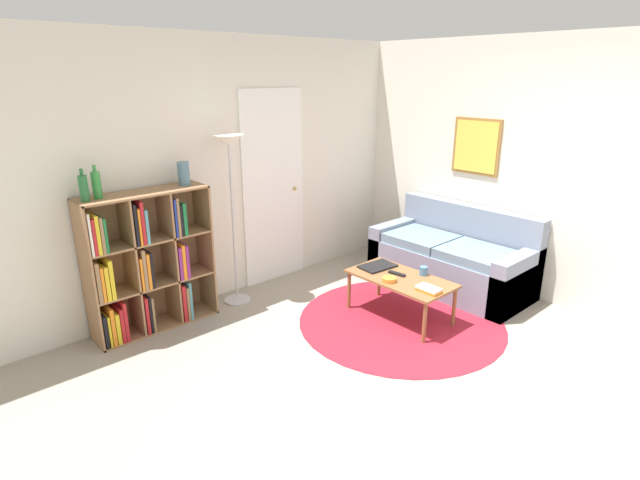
{
  "coord_description": "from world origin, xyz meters",
  "views": [
    {
      "loc": [
        -2.84,
        -1.55,
        2.23
      ],
      "look_at": [
        -0.06,
        1.51,
        0.85
      ],
      "focal_mm": 28.0,
      "sensor_mm": 36.0,
      "label": 1
    }
  ],
  "objects_px": {
    "cup": "(424,271)",
    "bottle_left": "(84,188)",
    "bookshelf": "(142,265)",
    "bottle_middle": "(97,185)",
    "vase_on_shelf": "(184,174)",
    "bowl": "(389,279)",
    "couch": "(454,260)",
    "laptop": "(378,266)",
    "coffee_table": "(401,281)",
    "floor_lamp": "(230,166)"
  },
  "relations": [
    {
      "from": "bookshelf",
      "to": "laptop",
      "type": "relative_size",
      "value": 3.45
    },
    {
      "from": "couch",
      "to": "bottle_left",
      "type": "xyz_separation_m",
      "value": [
        -3.31,
        1.29,
        1.08
      ]
    },
    {
      "from": "vase_on_shelf",
      "to": "bookshelf",
      "type": "bearing_deg",
      "value": 179.36
    },
    {
      "from": "laptop",
      "to": "couch",
      "type": "bearing_deg",
      "value": -12.76
    },
    {
      "from": "laptop",
      "to": "cup",
      "type": "xyz_separation_m",
      "value": [
        0.17,
        -0.43,
        0.03
      ]
    },
    {
      "from": "laptop",
      "to": "bowl",
      "type": "relative_size",
      "value": 2.78
    },
    {
      "from": "cup",
      "to": "vase_on_shelf",
      "type": "relative_size",
      "value": 0.4
    },
    {
      "from": "couch",
      "to": "bottle_left",
      "type": "height_order",
      "value": "bottle_left"
    },
    {
      "from": "couch",
      "to": "bottle_middle",
      "type": "height_order",
      "value": "bottle_middle"
    },
    {
      "from": "floor_lamp",
      "to": "laptop",
      "type": "distance_m",
      "value": 1.73
    },
    {
      "from": "floor_lamp",
      "to": "couch",
      "type": "bearing_deg",
      "value": -32.31
    },
    {
      "from": "coffee_table",
      "to": "vase_on_shelf",
      "type": "height_order",
      "value": "vase_on_shelf"
    },
    {
      "from": "laptop",
      "to": "vase_on_shelf",
      "type": "distance_m",
      "value": 2.04
    },
    {
      "from": "bookshelf",
      "to": "laptop",
      "type": "bearing_deg",
      "value": -29.73
    },
    {
      "from": "bowl",
      "to": "vase_on_shelf",
      "type": "xyz_separation_m",
      "value": [
        -1.25,
        1.4,
        0.95
      ]
    },
    {
      "from": "bowl",
      "to": "cup",
      "type": "xyz_separation_m",
      "value": [
        0.36,
        -0.12,
        0.02
      ]
    },
    {
      "from": "cup",
      "to": "vase_on_shelf",
      "type": "xyz_separation_m",
      "value": [
        -1.61,
        1.51,
        0.93
      ]
    },
    {
      "from": "bookshelf",
      "to": "floor_lamp",
      "type": "bearing_deg",
      "value": -3.74
    },
    {
      "from": "bottle_left",
      "to": "vase_on_shelf",
      "type": "bearing_deg",
      "value": 1.45
    },
    {
      "from": "cup",
      "to": "bowl",
      "type": "bearing_deg",
      "value": 161.79
    },
    {
      "from": "coffee_table",
      "to": "bottle_middle",
      "type": "distance_m",
      "value": 2.78
    },
    {
      "from": "bookshelf",
      "to": "bottle_left",
      "type": "bearing_deg",
      "value": -176.1
    },
    {
      "from": "bookshelf",
      "to": "couch",
      "type": "relative_size",
      "value": 0.76
    },
    {
      "from": "bookshelf",
      "to": "vase_on_shelf",
      "type": "relative_size",
      "value": 6.0
    },
    {
      "from": "bookshelf",
      "to": "cup",
      "type": "relative_size",
      "value": 14.99
    },
    {
      "from": "bottle_middle",
      "to": "laptop",
      "type": "bearing_deg",
      "value": -26.54
    },
    {
      "from": "couch",
      "to": "bottle_middle",
      "type": "distance_m",
      "value": 3.63
    },
    {
      "from": "vase_on_shelf",
      "to": "cup",
      "type": "bearing_deg",
      "value": -43.25
    },
    {
      "from": "laptop",
      "to": "bottle_left",
      "type": "height_order",
      "value": "bottle_left"
    },
    {
      "from": "bottle_middle",
      "to": "coffee_table",
      "type": "bearing_deg",
      "value": -33.2
    },
    {
      "from": "floor_lamp",
      "to": "cup",
      "type": "height_order",
      "value": "floor_lamp"
    },
    {
      "from": "cup",
      "to": "bottle_middle",
      "type": "relative_size",
      "value": 0.31
    },
    {
      "from": "couch",
      "to": "coffee_table",
      "type": "height_order",
      "value": "couch"
    },
    {
      "from": "bookshelf",
      "to": "bottle_middle",
      "type": "height_order",
      "value": "bottle_middle"
    },
    {
      "from": "floor_lamp",
      "to": "cup",
      "type": "distance_m",
      "value": 2.09
    },
    {
      "from": "coffee_table",
      "to": "bottle_left",
      "type": "relative_size",
      "value": 3.82
    },
    {
      "from": "couch",
      "to": "vase_on_shelf",
      "type": "relative_size",
      "value": 7.94
    },
    {
      "from": "coffee_table",
      "to": "bowl",
      "type": "height_order",
      "value": "bowl"
    },
    {
      "from": "bottle_left",
      "to": "bottle_middle",
      "type": "height_order",
      "value": "bottle_middle"
    },
    {
      "from": "coffee_table",
      "to": "laptop",
      "type": "xyz_separation_m",
      "value": [
        0.03,
        0.32,
        0.05
      ]
    },
    {
      "from": "couch",
      "to": "vase_on_shelf",
      "type": "bearing_deg",
      "value": 151.74
    },
    {
      "from": "bowl",
      "to": "vase_on_shelf",
      "type": "bearing_deg",
      "value": 131.87
    },
    {
      "from": "bookshelf",
      "to": "floor_lamp",
      "type": "xyz_separation_m",
      "value": [
        0.92,
        -0.06,
        0.78
      ]
    },
    {
      "from": "couch",
      "to": "vase_on_shelf",
      "type": "distance_m",
      "value": 2.97
    },
    {
      "from": "floor_lamp",
      "to": "bottle_left",
      "type": "relative_size",
      "value": 6.49
    },
    {
      "from": "bottle_middle",
      "to": "floor_lamp",
      "type": "bearing_deg",
      "value": -3.18
    },
    {
      "from": "coffee_table",
      "to": "bowl",
      "type": "xyz_separation_m",
      "value": [
        -0.16,
        0.01,
        0.06
      ]
    },
    {
      "from": "laptop",
      "to": "bottle_left",
      "type": "relative_size",
      "value": 1.41
    },
    {
      "from": "cup",
      "to": "coffee_table",
      "type": "bearing_deg",
      "value": 151.39
    },
    {
      "from": "cup",
      "to": "bottle_left",
      "type": "height_order",
      "value": "bottle_left"
    }
  ]
}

